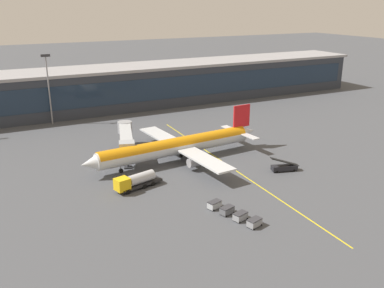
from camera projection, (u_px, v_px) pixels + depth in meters
name	position (u px, v px, depth m)	size (l,w,h in m)	color
ground_plane	(221.00, 171.00, 99.32)	(700.00, 700.00, 0.00)	#47494F
apron_lead_in_line	(229.00, 166.00, 102.39)	(0.30, 80.00, 0.01)	yellow
terminal_building	(139.00, 85.00, 160.04)	(189.93, 21.18, 15.08)	#2D333D
main_airliner	(177.00, 146.00, 104.44)	(48.47, 38.66, 11.68)	silver
jet_bridge	(126.00, 137.00, 108.41)	(9.26, 20.85, 6.54)	#B2B7BC
fuel_tanker	(135.00, 181.00, 89.23)	(11.08, 5.08, 3.25)	#232326
belt_loader	(284.00, 167.00, 98.91)	(7.00, 3.45, 3.49)	black
baggage_cart_0	(254.00, 222.00, 74.44)	(2.98, 2.25, 1.48)	gray
baggage_cart_1	(240.00, 216.00, 76.64)	(2.98, 2.25, 1.48)	gray
baggage_cart_2	(227.00, 210.00, 78.83)	(2.98, 2.25, 1.48)	#595B60
baggage_cart_3	(215.00, 205.00, 81.02)	(2.98, 2.25, 1.48)	#B2B7BC
apron_light_mast_1	(48.00, 84.00, 133.43)	(2.80, 0.50, 22.17)	gray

